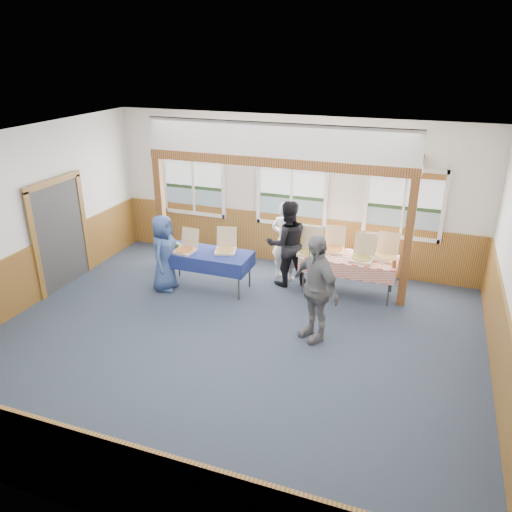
% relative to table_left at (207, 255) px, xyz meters
% --- Properties ---
extents(floor, '(8.00, 8.00, 0.00)m').
position_rel_table_left_xyz_m(floor, '(1.20, -1.72, -0.70)').
color(floor, '#26313F').
rests_on(floor, ground).
extents(ceiling, '(8.00, 8.00, 0.00)m').
position_rel_table_left_xyz_m(ceiling, '(1.20, -1.72, 2.50)').
color(ceiling, white).
rests_on(ceiling, wall_back).
extents(wall_back, '(8.00, 0.00, 8.00)m').
position_rel_table_left_xyz_m(wall_back, '(1.20, 1.78, 0.90)').
color(wall_back, silver).
rests_on(wall_back, floor).
extents(wall_front, '(8.00, 0.00, 8.00)m').
position_rel_table_left_xyz_m(wall_front, '(1.20, -5.22, 0.90)').
color(wall_front, silver).
rests_on(wall_front, floor).
extents(wall_left, '(0.00, 8.00, 8.00)m').
position_rel_table_left_xyz_m(wall_left, '(-2.80, -1.72, 0.90)').
color(wall_left, silver).
rests_on(wall_left, floor).
extents(wainscot_back, '(7.98, 0.05, 1.10)m').
position_rel_table_left_xyz_m(wainscot_back, '(1.20, 1.76, -0.15)').
color(wainscot_back, brown).
rests_on(wainscot_back, floor).
extents(wainscot_front, '(7.98, 0.05, 1.10)m').
position_rel_table_left_xyz_m(wainscot_front, '(1.20, -5.19, -0.15)').
color(wainscot_front, brown).
rests_on(wainscot_front, floor).
extents(wainscot_left, '(0.05, 6.98, 1.10)m').
position_rel_table_left_xyz_m(wainscot_left, '(-2.77, -1.72, -0.15)').
color(wainscot_left, brown).
rests_on(wainscot_left, floor).
extents(wainscot_right, '(0.05, 6.98, 1.10)m').
position_rel_table_left_xyz_m(wainscot_right, '(5.18, -1.72, -0.15)').
color(wainscot_right, brown).
rests_on(wainscot_right, floor).
extents(cased_opening, '(0.06, 1.30, 2.10)m').
position_rel_table_left_xyz_m(cased_opening, '(-2.76, -0.82, 0.35)').
color(cased_opening, '#323232').
rests_on(cased_opening, wall_left).
extents(window_left, '(1.56, 0.10, 1.46)m').
position_rel_table_left_xyz_m(window_left, '(-1.10, 1.74, 0.98)').
color(window_left, white).
rests_on(window_left, wall_back).
extents(window_mid, '(1.56, 0.10, 1.46)m').
position_rel_table_left_xyz_m(window_mid, '(1.20, 1.74, 0.98)').
color(window_mid, white).
rests_on(window_mid, wall_back).
extents(window_right, '(1.56, 0.10, 1.46)m').
position_rel_table_left_xyz_m(window_right, '(3.50, 1.74, 0.98)').
color(window_right, white).
rests_on(window_right, wall_back).
extents(post_left, '(0.15, 0.15, 2.40)m').
position_rel_table_left_xyz_m(post_left, '(-1.30, 0.58, 0.50)').
color(post_left, '#592E13').
rests_on(post_left, floor).
extents(post_right, '(0.15, 0.15, 2.40)m').
position_rel_table_left_xyz_m(post_right, '(3.70, 0.58, 0.50)').
color(post_right, '#592E13').
rests_on(post_right, floor).
extents(cross_beam, '(5.15, 0.18, 0.18)m').
position_rel_table_left_xyz_m(cross_beam, '(1.20, 0.58, 1.79)').
color(cross_beam, '#592E13').
rests_on(cross_beam, post_left).
extents(table_left, '(1.91, 1.33, 0.76)m').
position_rel_table_left_xyz_m(table_left, '(0.00, 0.00, 0.00)').
color(table_left, '#323232').
rests_on(table_left, floor).
extents(table_right, '(1.96, 1.55, 0.76)m').
position_rel_table_left_xyz_m(table_right, '(2.66, 0.72, 0.00)').
color(table_right, '#323232').
rests_on(table_right, floor).
extents(pizza_box_a, '(0.42, 0.49, 0.41)m').
position_rel_table_left_xyz_m(pizza_box_a, '(-0.40, -0.11, 0.12)').
color(pizza_box_a, beige).
rests_on(pizza_box_a, table_left).
extents(pizza_box_b, '(0.50, 0.57, 0.43)m').
position_rel_table_left_xyz_m(pizza_box_b, '(0.34, 0.16, 0.13)').
color(pizza_box_b, beige).
rests_on(pizza_box_b, table_left).
extents(pizza_box_c, '(0.44, 0.53, 0.46)m').
position_rel_table_left_xyz_m(pizza_box_c, '(1.91, 0.63, 0.13)').
color(pizza_box_c, beige).
rests_on(pizza_box_c, table_right).
extents(pizza_box_d, '(0.44, 0.52, 0.44)m').
position_rel_table_left_xyz_m(pizza_box_d, '(2.31, 0.92, 0.13)').
color(pizza_box_d, beige).
rests_on(pizza_box_d, table_right).
extents(pizza_box_e, '(0.45, 0.53, 0.45)m').
position_rel_table_left_xyz_m(pizza_box_e, '(2.92, 0.65, 0.13)').
color(pizza_box_e, beige).
rests_on(pizza_box_e, table_right).
extents(pizza_box_f, '(0.44, 0.53, 0.45)m').
position_rel_table_left_xyz_m(pizza_box_f, '(3.32, 0.87, 0.13)').
color(pizza_box_f, beige).
rests_on(pizza_box_f, table_right).
extents(veggie_tray, '(0.39, 0.39, 0.09)m').
position_rel_table_left_xyz_m(veggie_tray, '(-0.75, 0.00, 0.09)').
color(veggie_tray, black).
rests_on(veggie_tray, table_left).
extents(drink_glass, '(0.07, 0.07, 0.15)m').
position_rel_table_left_xyz_m(drink_glass, '(3.51, 0.47, 0.14)').
color(drink_glass, '#944918').
rests_on(drink_glass, table_right).
extents(woman_white, '(0.66, 0.48, 1.66)m').
position_rel_table_left_xyz_m(woman_white, '(1.33, 0.90, 0.13)').
color(woman_white, white).
rests_on(woman_white, floor).
extents(woman_black, '(1.07, 1.01, 1.74)m').
position_rel_table_left_xyz_m(woman_black, '(1.43, 0.69, 0.17)').
color(woman_black, black).
rests_on(woman_black, floor).
extents(man_blue, '(0.57, 0.80, 1.53)m').
position_rel_table_left_xyz_m(man_blue, '(-0.75, -0.34, 0.07)').
color(man_blue, '#334C81').
rests_on(man_blue, floor).
extents(person_grey, '(1.10, 1.01, 1.80)m').
position_rel_table_left_xyz_m(person_grey, '(2.43, -1.11, 0.20)').
color(person_grey, slate).
rests_on(person_grey, floor).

